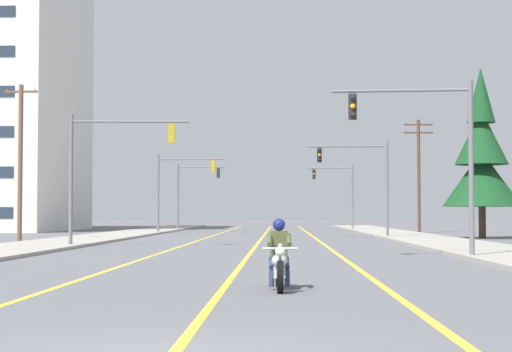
{
  "coord_description": "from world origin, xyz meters",
  "views": [
    {
      "loc": [
        1.44,
        -9.18,
        1.56
      ],
      "look_at": [
        0.56,
        21.49,
        2.9
      ],
      "focal_mm": 60.58,
      "sensor_mm": 36.0,
      "label": 1
    }
  ],
  "objects_px": {
    "motorcycle_with_rider": "(279,261)",
    "traffic_signal_far_right": "(339,187)",
    "utility_pole_right_far": "(419,171)",
    "utility_pole_left_near": "(20,159)",
    "traffic_signal_far_left": "(192,186)",
    "conifer_tree_right_verge_far": "(482,160)",
    "traffic_signal_mid_right": "(364,173)",
    "traffic_signal_mid_left": "(177,181)",
    "traffic_signal_near_right": "(430,140)",
    "traffic_signal_near_left": "(106,158)"
  },
  "relations": [
    {
      "from": "traffic_signal_far_right",
      "to": "traffic_signal_near_left",
      "type": "bearing_deg",
      "value": -108.08
    },
    {
      "from": "utility_pole_right_far",
      "to": "traffic_signal_mid_left",
      "type": "bearing_deg",
      "value": -175.26
    },
    {
      "from": "utility_pole_right_far",
      "to": "conifer_tree_right_verge_far",
      "type": "bearing_deg",
      "value": -84.36
    },
    {
      "from": "traffic_signal_near_right",
      "to": "conifer_tree_right_verge_far",
      "type": "bearing_deg",
      "value": 73.09
    },
    {
      "from": "motorcycle_with_rider",
      "to": "utility_pole_right_far",
      "type": "height_order",
      "value": "utility_pole_right_far"
    },
    {
      "from": "traffic_signal_mid_right",
      "to": "traffic_signal_near_right",
      "type": "bearing_deg",
      "value": -90.27
    },
    {
      "from": "motorcycle_with_rider",
      "to": "traffic_signal_far_right",
      "type": "height_order",
      "value": "traffic_signal_far_right"
    },
    {
      "from": "conifer_tree_right_verge_far",
      "to": "traffic_signal_near_left",
      "type": "bearing_deg",
      "value": -145.02
    },
    {
      "from": "traffic_signal_far_left",
      "to": "traffic_signal_near_left",
      "type": "bearing_deg",
      "value": -89.83
    },
    {
      "from": "traffic_signal_mid_left",
      "to": "traffic_signal_far_right",
      "type": "xyz_separation_m",
      "value": [
        13.78,
        13.93,
        -0.06
      ]
    },
    {
      "from": "utility_pole_right_far",
      "to": "motorcycle_with_rider",
      "type": "bearing_deg",
      "value": -102.15
    },
    {
      "from": "traffic_signal_near_left",
      "to": "traffic_signal_far_right",
      "type": "bearing_deg",
      "value": 71.92
    },
    {
      "from": "traffic_signal_mid_right",
      "to": "traffic_signal_far_right",
      "type": "bearing_deg",
      "value": 89.41
    },
    {
      "from": "traffic_signal_far_right",
      "to": "conifer_tree_right_verge_far",
      "type": "relative_size",
      "value": 0.58
    },
    {
      "from": "traffic_signal_mid_left",
      "to": "traffic_signal_near_right",
      "type": "bearing_deg",
      "value": -70.6
    },
    {
      "from": "traffic_signal_near_left",
      "to": "traffic_signal_mid_right",
      "type": "xyz_separation_m",
      "value": [
        13.45,
        15.26,
        -0.02
      ]
    },
    {
      "from": "motorcycle_with_rider",
      "to": "traffic_signal_far_right",
      "type": "distance_m",
      "value": 64.5
    },
    {
      "from": "traffic_signal_near_left",
      "to": "utility_pole_right_far",
      "type": "xyz_separation_m",
      "value": [
        19.26,
        29.72,
        0.81
      ]
    },
    {
      "from": "motorcycle_with_rider",
      "to": "traffic_signal_near_left",
      "type": "bearing_deg",
      "value": 110.12
    },
    {
      "from": "utility_pole_left_near",
      "to": "conifer_tree_right_verge_far",
      "type": "distance_m",
      "value": 28.05
    },
    {
      "from": "traffic_signal_far_right",
      "to": "conifer_tree_right_verge_far",
      "type": "bearing_deg",
      "value": -75.67
    },
    {
      "from": "traffic_signal_near_left",
      "to": "traffic_signal_near_right",
      "type": "bearing_deg",
      "value": -36.61
    },
    {
      "from": "motorcycle_with_rider",
      "to": "utility_pole_left_near",
      "type": "relative_size",
      "value": 0.25
    },
    {
      "from": "utility_pole_right_far",
      "to": "utility_pole_left_near",
      "type": "bearing_deg",
      "value": -140.81
    },
    {
      "from": "traffic_signal_near_right",
      "to": "traffic_signal_mid_right",
      "type": "relative_size",
      "value": 1.0
    },
    {
      "from": "traffic_signal_near_left",
      "to": "conifer_tree_right_verge_far",
      "type": "xyz_separation_m",
      "value": [
        20.76,
        14.52,
        0.8
      ]
    },
    {
      "from": "traffic_signal_mid_left",
      "to": "utility_pole_right_far",
      "type": "relative_size",
      "value": 0.68
    },
    {
      "from": "traffic_signal_mid_left",
      "to": "motorcycle_with_rider",
      "type": "bearing_deg",
      "value": -80.78
    },
    {
      "from": "traffic_signal_near_left",
      "to": "motorcycle_with_rider",
      "type": "bearing_deg",
      "value": -69.88
    },
    {
      "from": "utility_pole_right_far",
      "to": "traffic_signal_mid_right",
      "type": "bearing_deg",
      "value": -111.88
    },
    {
      "from": "motorcycle_with_rider",
      "to": "traffic_signal_mid_right",
      "type": "height_order",
      "value": "traffic_signal_mid_right"
    },
    {
      "from": "traffic_signal_near_right",
      "to": "utility_pole_left_near",
      "type": "xyz_separation_m",
      "value": [
        -19.98,
        18.5,
        0.54
      ]
    },
    {
      "from": "utility_pole_left_near",
      "to": "traffic_signal_far_right",
      "type": "bearing_deg",
      "value": 58.65
    },
    {
      "from": "motorcycle_with_rider",
      "to": "utility_pole_right_far",
      "type": "xyz_separation_m",
      "value": [
        11.16,
        51.84,
        4.36
      ]
    },
    {
      "from": "traffic_signal_near_left",
      "to": "traffic_signal_mid_left",
      "type": "xyz_separation_m",
      "value": [
        -0.06,
        28.12,
        -0.02
      ]
    },
    {
      "from": "motorcycle_with_rider",
      "to": "traffic_signal_far_right",
      "type": "bearing_deg",
      "value": 84.99
    },
    {
      "from": "traffic_signal_mid_right",
      "to": "conifer_tree_right_verge_far",
      "type": "xyz_separation_m",
      "value": [
        7.31,
        -0.74,
        0.82
      ]
    },
    {
      "from": "traffic_signal_far_left",
      "to": "traffic_signal_mid_left",
      "type": "bearing_deg",
      "value": -89.69
    },
    {
      "from": "traffic_signal_mid_right",
      "to": "traffic_signal_far_left",
      "type": "height_order",
      "value": "same"
    },
    {
      "from": "traffic_signal_mid_right",
      "to": "conifer_tree_right_verge_far",
      "type": "distance_m",
      "value": 7.39
    },
    {
      "from": "motorcycle_with_rider",
      "to": "traffic_signal_near_right",
      "type": "bearing_deg",
      "value": 66.82
    },
    {
      "from": "motorcycle_with_rider",
      "to": "utility_pole_left_near",
      "type": "xyz_separation_m",
      "value": [
        -14.75,
        30.71,
        4.05
      ]
    },
    {
      "from": "traffic_signal_mid_right",
      "to": "utility_pole_left_near",
      "type": "distance_m",
      "value": 21.18
    },
    {
      "from": "traffic_signal_near_left",
      "to": "utility_pole_left_near",
      "type": "bearing_deg",
      "value": 127.73
    },
    {
      "from": "traffic_signal_far_left",
      "to": "conifer_tree_right_verge_far",
      "type": "distance_m",
      "value": 32.85
    },
    {
      "from": "traffic_signal_mid_left",
      "to": "traffic_signal_far_right",
      "type": "bearing_deg",
      "value": 45.3
    },
    {
      "from": "motorcycle_with_rider",
      "to": "utility_pole_left_near",
      "type": "height_order",
      "value": "utility_pole_left_near"
    },
    {
      "from": "motorcycle_with_rider",
      "to": "traffic_signal_mid_left",
      "type": "distance_m",
      "value": 51.01
    },
    {
      "from": "motorcycle_with_rider",
      "to": "traffic_signal_far_left",
      "type": "height_order",
      "value": "traffic_signal_far_left"
    },
    {
      "from": "traffic_signal_mid_right",
      "to": "traffic_signal_far_left",
      "type": "relative_size",
      "value": 1.0
    }
  ]
}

